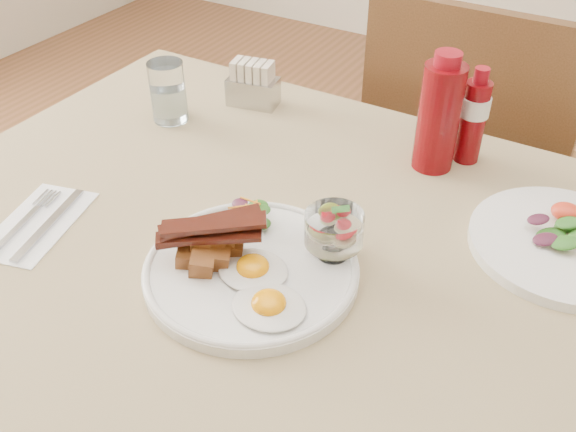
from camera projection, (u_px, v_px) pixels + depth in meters
name	position (u px, v px, depth m)	size (l,w,h in m)	color
table	(331.00, 312.00, 0.91)	(1.33, 0.88, 0.75)	brown
chair_far	(465.00, 171.00, 1.44)	(0.42, 0.42, 0.93)	brown
main_plate	(251.00, 271.00, 0.83)	(0.28, 0.28, 0.02)	silver
fried_eggs	(261.00, 286.00, 0.79)	(0.15, 0.13, 0.03)	silver
bacon_potato_pile	(210.00, 242.00, 0.82)	(0.14, 0.12, 0.06)	brown
side_salad	(250.00, 216.00, 0.89)	(0.07, 0.07, 0.04)	#1C5216
fruit_cup	(334.00, 229.00, 0.82)	(0.08, 0.08, 0.08)	white
ketchup_bottle	(439.00, 116.00, 0.99)	(0.09, 0.09, 0.19)	#5D0509
hot_sauce_bottle	(473.00, 117.00, 1.01)	(0.05, 0.05, 0.16)	#5D0509
sugar_caddy	(253.00, 86.00, 1.19)	(0.10, 0.07, 0.09)	#ABABB0
water_glass	(168.00, 95.00, 1.14)	(0.06, 0.06, 0.11)	white
napkin_cutlery	(38.00, 223.00, 0.92)	(0.14, 0.20, 0.01)	white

